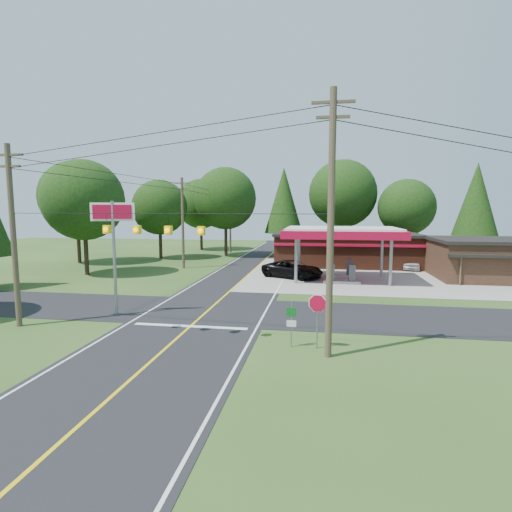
# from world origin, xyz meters

# --- Properties ---
(ground) EXTENTS (120.00, 120.00, 0.00)m
(ground) POSITION_xyz_m (0.00, 0.00, 0.00)
(ground) COLOR #26491A
(ground) RESTS_ON ground
(main_highway) EXTENTS (8.00, 120.00, 0.02)m
(main_highway) POSITION_xyz_m (0.00, 0.00, 0.01)
(main_highway) COLOR black
(main_highway) RESTS_ON ground
(cross_road) EXTENTS (70.00, 7.00, 0.02)m
(cross_road) POSITION_xyz_m (0.00, 0.00, 0.01)
(cross_road) COLOR black
(cross_road) RESTS_ON ground
(lane_center_yellow) EXTENTS (0.15, 110.00, 0.00)m
(lane_center_yellow) POSITION_xyz_m (0.00, 0.00, 0.03)
(lane_center_yellow) COLOR yellow
(lane_center_yellow) RESTS_ON main_highway
(gas_canopy) EXTENTS (10.60, 7.40, 4.88)m
(gas_canopy) POSITION_xyz_m (9.00, 13.00, 4.27)
(gas_canopy) COLOR gray
(gas_canopy) RESTS_ON ground
(convenience_store) EXTENTS (16.40, 7.55, 3.80)m
(convenience_store) POSITION_xyz_m (10.00, 22.98, 1.92)
(convenience_store) COLOR #552818
(convenience_store) RESTS_ON ground
(utility_pole_near_right) EXTENTS (1.80, 0.30, 11.50)m
(utility_pole_near_right) POSITION_xyz_m (7.50, -7.00, 5.96)
(utility_pole_near_right) COLOR #473828
(utility_pole_near_right) RESTS_ON ground
(utility_pole_near_left) EXTENTS (1.80, 0.30, 10.00)m
(utility_pole_near_left) POSITION_xyz_m (-9.50, -5.00, 5.20)
(utility_pole_near_left) COLOR #473828
(utility_pole_near_left) RESTS_ON ground
(utility_pole_far_left) EXTENTS (1.80, 0.30, 10.00)m
(utility_pole_far_left) POSITION_xyz_m (-8.00, 18.00, 5.20)
(utility_pole_far_left) COLOR #473828
(utility_pole_far_left) RESTS_ON ground
(utility_pole_north) EXTENTS (0.30, 0.30, 9.50)m
(utility_pole_north) POSITION_xyz_m (-6.50, 35.00, 4.75)
(utility_pole_north) COLOR #473828
(utility_pole_north) RESTS_ON ground
(overhead_beacons) EXTENTS (17.04, 2.04, 1.03)m
(overhead_beacons) POSITION_xyz_m (-1.00, -6.00, 6.21)
(overhead_beacons) COLOR black
(overhead_beacons) RESTS_ON ground
(treeline_backdrop) EXTENTS (70.27, 51.59, 13.30)m
(treeline_backdrop) POSITION_xyz_m (0.82, 24.01, 7.49)
(treeline_backdrop) COLOR #332316
(treeline_backdrop) RESTS_ON ground
(suv_car) EXTENTS (7.98, 7.98, 1.65)m
(suv_car) POSITION_xyz_m (4.50, 13.46, 0.82)
(suv_car) COLOR black
(suv_car) RESTS_ON ground
(sedan_car) EXTENTS (5.17, 5.17, 1.47)m
(sedan_car) POSITION_xyz_m (17.00, 21.00, 0.73)
(sedan_car) COLOR silver
(sedan_car) RESTS_ON ground
(big_stop_sign) EXTENTS (2.55, 0.68, 7.01)m
(big_stop_sign) POSITION_xyz_m (-5.27, -2.01, 5.23)
(big_stop_sign) COLOR gray
(big_stop_sign) RESTS_ON ground
(octagonal_stop_sign) EXTENTS (0.88, 0.27, 2.61)m
(octagonal_stop_sign) POSITION_xyz_m (7.00, -6.01, 1.96)
(octagonal_stop_sign) COLOR gray
(octagonal_stop_sign) RESTS_ON ground
(route_sign_post) EXTENTS (0.45, 0.09, 2.21)m
(route_sign_post) POSITION_xyz_m (5.80, -6.02, 1.32)
(route_sign_post) COLOR gray
(route_sign_post) RESTS_ON ground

